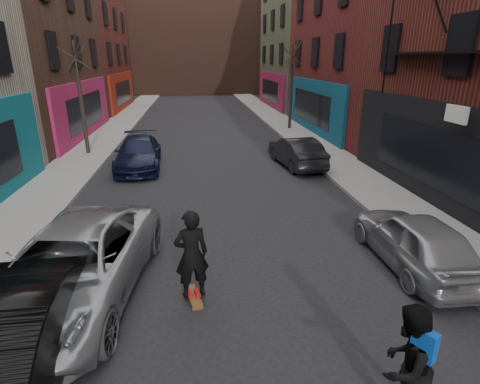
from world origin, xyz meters
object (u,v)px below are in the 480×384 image
object	(u,v)px
tree_right_far	(292,78)
parked_right_end	(296,152)
parked_left_far	(74,266)
parked_right_far	(415,240)
skateboard	(194,297)
skateboarder	(191,255)
parked_left_end	(139,153)
tree_left_far	(80,89)
pedestrian	(406,366)

from	to	relation	value
tree_right_far	parked_right_end	distance (m)	10.04
tree_right_far	parked_left_far	world-z (taller)	tree_right_far
parked_right_far	skateboard	xyz separation A→B (m)	(-5.37, -0.74, -0.64)
parked_right_far	skateboarder	xyz separation A→B (m)	(-5.37, -0.74, 0.38)
parked_right_end	skateboarder	bearing A→B (deg)	56.99
parked_left_end	skateboard	distance (m)	10.82
skateboarder	tree_left_far	bearing A→B (deg)	-80.27
parked_right_far	skateboarder	world-z (taller)	skateboarder
tree_left_far	pedestrian	xyz separation A→B (m)	(8.28, -16.50, -2.44)
parked_right_far	pedestrian	world-z (taller)	pedestrian
tree_left_far	parked_left_far	size ratio (longest dim) A/B	1.16
parked_left_end	pedestrian	size ratio (longest dim) A/B	2.57
parked_right_far	parked_right_end	size ratio (longest dim) A/B	0.97
parked_left_far	skateboarder	world-z (taller)	skateboarder
parked_left_far	parked_left_end	world-z (taller)	parked_left_far
tree_left_far	skateboard	size ratio (longest dim) A/B	8.12
tree_right_far	pedestrian	distance (m)	23.02
parked_left_far	tree_left_far	bearing A→B (deg)	110.78
pedestrian	tree_right_far	bearing A→B (deg)	-129.47
parked_left_end	parked_right_far	distance (m)	12.51
parked_right_far	parked_left_end	bearing A→B (deg)	-51.43
parked_left_far	parked_left_end	bearing A→B (deg)	97.78
tree_left_far	skateboarder	bearing A→B (deg)	-67.85
parked_left_end	pedestrian	distance (m)	14.68
parked_right_far	tree_left_far	bearing A→B (deg)	-49.38
parked_left_end	parked_right_end	world-z (taller)	parked_left_end
tree_right_far	parked_left_end	world-z (taller)	tree_right_far
skateboard	tree_left_far	bearing A→B (deg)	99.73
parked_left_far	parked_right_end	bearing A→B (deg)	60.38
parked_left_far	parked_right_far	size ratio (longest dim) A/B	1.39
pedestrian	parked_right_end	bearing A→B (deg)	-127.99
tree_left_far	parked_left_far	xyz separation A→B (m)	(3.00, -12.99, -2.60)
parked_right_far	pedestrian	bearing A→B (deg)	57.20
tree_left_far	parked_left_far	world-z (taller)	tree_left_far
parked_left_end	tree_left_far	bearing A→B (deg)	134.00
skateboarder	parked_right_end	bearing A→B (deg)	-128.67
parked_left_far	skateboarder	distance (m)	2.47
tree_left_far	tree_right_far	bearing A→B (deg)	25.82
tree_left_far	skateboarder	world-z (taller)	tree_left_far
tree_left_far	parked_right_end	bearing A→B (deg)	-18.25
parked_left_far	parked_right_end	xyz separation A→B (m)	(7.33, 9.59, -0.10)
parked_left_end	pedestrian	xyz separation A→B (m)	(5.28, -13.69, 0.24)
parked_left_far	parked_right_far	xyz separation A→B (m)	(7.80, 0.39, -0.09)
parked_left_end	parked_right_far	bearing A→B (deg)	-54.29
parked_right_end	pedestrian	world-z (taller)	pedestrian
tree_right_far	parked_right_far	size ratio (longest dim) A/B	1.68
tree_left_far	pedestrian	distance (m)	18.62
parked_left_far	pedestrian	distance (m)	6.34
parked_right_end	pedestrian	bearing A→B (deg)	74.37
parked_left_far	skateboard	xyz separation A→B (m)	(2.43, -0.35, -0.73)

